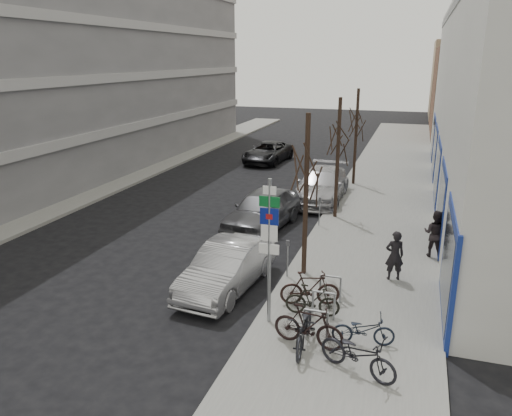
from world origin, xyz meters
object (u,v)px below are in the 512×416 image
Objects in this scene: highway_sign_pole at (269,243)px; meter_mid at (319,208)px; bike_far_curb at (358,351)px; bike_far_inner at (310,288)px; tree_mid at (339,130)px; parked_car_mid at (262,210)px; meter_front at (288,255)px; parked_car_back at (321,185)px; bike_near_right at (309,326)px; bike_rack at (324,302)px; lane_car at (268,152)px; pedestrian_near at (395,255)px; bike_near_left at (305,326)px; parked_car_front at (227,267)px; bike_mid_curb at (364,327)px; tree_far at (357,114)px; pedestrian_far at (435,233)px; meter_back at (339,180)px; tree_near at (307,157)px; bike_mid_inner at (312,300)px.

highway_sign_pole reaches higher than meter_mid.
bike_far_curb reaches higher than bike_far_inner.
parked_car_mid is (-2.80, -2.23, -3.25)m from tree_mid.
parked_car_back is at bearing 94.33° from meter_front.
tree_mid is 11.43m from bike_near_right.
tree_mid is at bearing 97.28° from bike_rack.
lane_car is (-6.62, 11.44, -3.39)m from tree_mid.
pedestrian_near is (2.91, -6.14, -3.12)m from tree_mid.
highway_sign_pole is 0.84× the size of parked_car_mid.
parked_car_front is at bearing 135.67° from bike_near_left.
meter_front is 4.43m from bike_mid_curb.
tree_far reaches higher than highway_sign_pole.
lane_car is at bearing 11.96° from bike_mid_curb.
meter_front is at bearing -56.62° from parked_car_mid.
bike_mid_curb is 9.66m from parked_car_mid.
bike_rack is at bearing 40.33° from bike_mid_curb.
lane_car reaches higher than meter_front.
parked_car_mid is 7.15m from pedestrian_far.
parked_car_mid is at bearing -162.67° from meter_mid.
meter_back reaches higher than bike_mid_curb.
pedestrian_far is (3.11, 7.20, 0.32)m from bike_near_right.
meter_mid is 0.25× the size of parked_car_mid.
tree_far is 4.33× the size of meter_back.
tree_near is at bearing 21.25° from bike_mid_curb.
parked_car_back is at bearing -52.85° from lane_car.
bike_mid_inner is at bearing 33.88° from highway_sign_pole.
lane_car is (-7.71, 22.30, -0.00)m from bike_near_right.
bike_near_right is at bearing -86.41° from tree_far.
meter_front is 2.66m from bike_mid_inner.
tree_mid is at bearing -90.00° from tree_far.
bike_far_curb is (2.41, -11.64, -3.36)m from tree_mid.
lane_car reaches higher than bike_far_curb.
bike_near_left is at bearing 102.26° from bike_mid_curb.
meter_mid is at bearing -93.22° from tree_far.
pedestrian_far is (7.00, -1.43, 0.19)m from parked_car_mid.
bike_mid_curb is 4.28m from pedestrian_near.
meter_back is (0.00, 5.50, 0.00)m from meter_mid.
meter_front is 4.16m from bike_near_right.
meter_front is at bearing 107.40° from bike_near_left.
parked_car_back reaches higher than meter_front.
bike_rack is 0.87m from bike_far_inner.
pedestrian_far is at bearing 55.25° from highway_sign_pole.
tree_near is 10.98m from meter_back.
parked_car_mid is 2.82× the size of pedestrian_far.
bike_mid_inner is at bearing -80.55° from parked_car_back.
bike_mid_curb is (2.85, -8.88, -0.29)m from meter_mid.
bike_near_left is 0.39× the size of parked_car_mid.
tree_far is at bearing 90.00° from tree_near.
lane_car is (-6.42, 21.45, -1.75)m from highway_sign_pole.
meter_mid is at bearing -3.95° from pedestrian_far.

